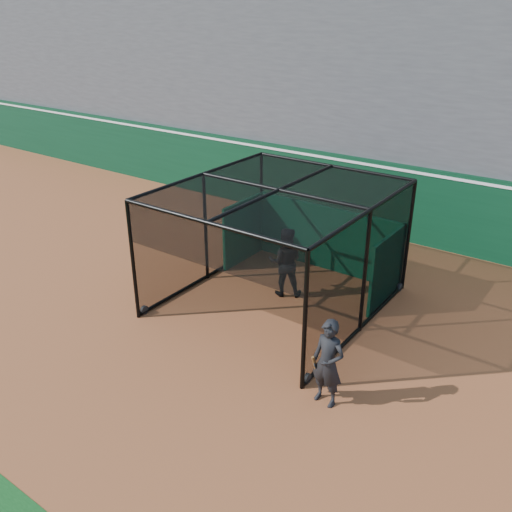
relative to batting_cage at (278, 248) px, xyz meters
The scene contains 6 objects.
ground 2.95m from the batting_cage, 101.58° to the right, with size 120.00×120.00×0.00m, color #97502C.
outfield_wall 6.05m from the batting_cage, 94.82° to the left, with size 50.00×0.50×2.50m.
grandstand 10.24m from the batting_cage, 92.97° to the left, with size 50.00×7.85×8.95m.
batting_cage is the anchor object (origin of this frame).
batter 0.76m from the batting_cage, 99.72° to the left, with size 0.92×0.71×1.89m, color black.
on_deck_player 4.09m from the batting_cage, 42.90° to the right, with size 0.69×0.49×1.81m.
Camera 1 is at (7.27, -7.91, 7.00)m, focal length 38.00 mm.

